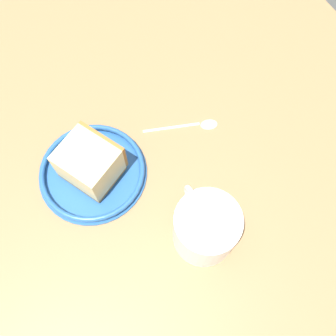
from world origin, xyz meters
TOP-DOWN VIEW (x-y plane):
  - ground_plane at (0.00, 0.00)cm, footprint 112.04×112.04cm
  - small_plate at (-2.29, 1.46)cm, footprint 17.89×17.89cm
  - cake_slice at (-2.05, 1.58)cm, footprint 10.86×11.17cm
  - tea_mug at (8.12, -16.43)cm, footprint 9.43×11.88cm
  - teaspoon at (17.36, 1.24)cm, footprint 12.66×5.70cm

SIDE VIEW (x-z plane):
  - ground_plane at x=0.00cm, z-range -3.44..0.00cm
  - teaspoon at x=17.36cm, z-range -0.05..0.75cm
  - small_plate at x=-2.29cm, z-range -0.01..1.60cm
  - cake_slice at x=-2.05cm, z-range 0.77..7.39cm
  - tea_mug at x=8.12cm, z-range 0.12..9.44cm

